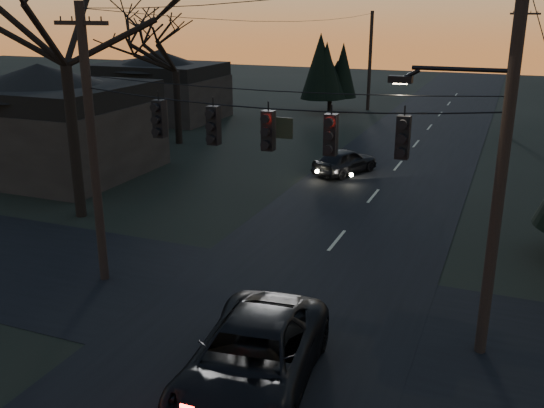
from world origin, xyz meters
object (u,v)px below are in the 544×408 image
at_px(utility_pole_far_l, 368,110).
at_px(suv_near, 252,360).
at_px(utility_pole_far_r, 510,139).
at_px(utility_pole_left, 105,279).
at_px(utility_pole_right, 480,351).
at_px(sedan_oncoming_a, 345,161).

distance_m(utility_pole_far_l, suv_near, 40.26).
xyz_separation_m(utility_pole_far_r, suv_near, (-4.70, -31.68, 0.80)).
distance_m(utility_pole_left, utility_pole_far_r, 30.27).
distance_m(utility_pole_right, utility_pole_left, 11.50).
distance_m(utility_pole_right, utility_pole_far_r, 28.00).
bearing_deg(suv_near, utility_pole_right, 31.26).
bearing_deg(utility_pole_right, sedan_oncoming_a, 116.94).
distance_m(utility_pole_far_l, sedan_oncoming_a, 21.01).
bearing_deg(utility_pole_left, utility_pole_far_r, 67.67).
bearing_deg(utility_pole_right, utility_pole_far_l, 107.72).
xyz_separation_m(utility_pole_far_l, suv_near, (6.80, -39.68, 0.80)).
bearing_deg(utility_pole_far_l, suv_near, -80.28).
bearing_deg(utility_pole_right, utility_pole_left, 180.00).
distance_m(utility_pole_right, sedan_oncoming_a, 17.21).
bearing_deg(utility_pole_left, sedan_oncoming_a, 76.40).
relative_size(utility_pole_right, utility_pole_far_r, 1.18).
distance_m(suv_near, sedan_oncoming_a, 19.26).
height_order(utility_pole_right, sedan_oncoming_a, utility_pole_right).
relative_size(utility_pole_far_r, utility_pole_far_l, 1.06).
height_order(utility_pole_far_r, sedan_oncoming_a, utility_pole_far_r).
distance_m(utility_pole_right, suv_near, 6.02).
height_order(utility_pole_right, suv_near, utility_pole_right).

